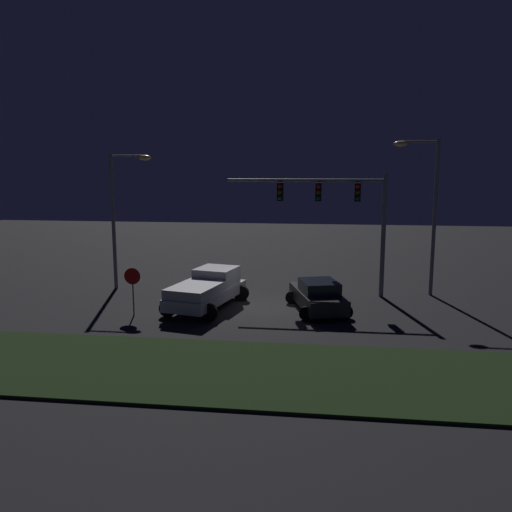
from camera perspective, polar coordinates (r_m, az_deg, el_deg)
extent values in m
plane|color=black|center=(25.49, 1.12, -5.65)|extent=(80.00, 80.00, 0.00)
cube|color=black|center=(17.62, -1.90, -12.52)|extent=(26.21, 5.69, 0.10)
cube|color=#B7B7BC|center=(25.23, -5.46, -4.27)|extent=(3.14, 5.71, 0.55)
cube|color=#B7B7BC|center=(26.13, -4.36, -2.20)|extent=(2.21, 2.26, 0.85)
cube|color=black|center=(26.10, -4.37, -1.93)|extent=(2.05, 1.87, 0.51)
cube|color=#B7B7BC|center=(24.17, -6.57, -3.68)|extent=(2.54, 3.37, 0.45)
cylinder|color=black|center=(27.43, -5.65, -3.75)|extent=(0.80, 0.22, 0.80)
cylinder|color=black|center=(26.63, -1.64, -4.11)|extent=(0.80, 0.22, 0.80)
cylinder|color=black|center=(24.10, -9.66, -5.70)|extent=(0.80, 0.22, 0.80)
cylinder|color=black|center=(23.17, -5.20, -6.21)|extent=(0.80, 0.22, 0.80)
cube|color=black|center=(24.90, 6.78, -4.63)|extent=(2.93, 4.72, 0.70)
cube|color=black|center=(24.52, 6.96, -3.35)|extent=(2.08, 2.36, 0.55)
cylinder|color=black|center=(26.16, 3.95, -4.55)|extent=(0.64, 0.22, 0.64)
cylinder|color=black|center=(26.61, 7.84, -4.38)|extent=(0.64, 0.22, 0.64)
cylinder|color=black|center=(23.35, 5.54, -6.30)|extent=(0.64, 0.22, 0.64)
cylinder|color=black|center=(23.85, 9.86, -6.06)|extent=(0.64, 0.22, 0.64)
cylinder|color=slate|center=(27.79, 13.82, 2.17)|extent=(0.24, 0.24, 6.50)
cylinder|color=slate|center=(27.42, 5.43, 8.28)|extent=(8.20, 0.18, 0.18)
cube|color=black|center=(27.48, 11.08, 6.90)|extent=(0.32, 0.44, 0.95)
sphere|color=red|center=(27.24, 11.13, 7.51)|extent=(0.22, 0.22, 0.22)
sphere|color=#59380A|center=(27.25, 11.11, 6.88)|extent=(0.22, 0.22, 0.22)
sphere|color=#0C4719|center=(27.26, 11.09, 6.25)|extent=(0.22, 0.22, 0.22)
cube|color=black|center=(27.42, 6.88, 7.00)|extent=(0.32, 0.44, 0.95)
sphere|color=red|center=(27.18, 6.89, 7.61)|extent=(0.22, 0.22, 0.22)
sphere|color=#59380A|center=(27.19, 6.87, 6.98)|extent=(0.22, 0.22, 0.22)
sphere|color=#0C4719|center=(27.21, 6.86, 6.35)|extent=(0.22, 0.22, 0.22)
cube|color=black|center=(27.51, 2.68, 7.06)|extent=(0.32, 0.44, 0.95)
sphere|color=red|center=(27.27, 2.64, 7.67)|extent=(0.22, 0.22, 0.22)
sphere|color=#59380A|center=(27.28, 2.64, 7.04)|extent=(0.22, 0.22, 0.22)
sphere|color=#0C4719|center=(27.30, 2.63, 6.42)|extent=(0.22, 0.22, 0.22)
cylinder|color=slate|center=(29.96, -15.41, 3.61)|extent=(0.20, 0.20, 7.54)
cylinder|color=slate|center=(29.47, -13.94, 10.63)|extent=(1.95, 0.12, 0.12)
ellipsoid|color=#F9CC72|center=(29.13, -12.11, 10.52)|extent=(0.70, 0.44, 0.30)
cylinder|color=slate|center=(28.84, 19.03, 3.91)|extent=(0.20, 0.20, 8.23)
cylinder|color=slate|center=(28.58, 17.54, 11.91)|extent=(1.92, 0.12, 0.12)
ellipsoid|color=#F9CC72|center=(28.43, 15.59, 11.81)|extent=(0.70, 0.44, 0.30)
cylinder|color=slate|center=(24.50, -13.36, -3.88)|extent=(0.07, 0.07, 2.20)
cylinder|color=#B20C0F|center=(24.31, -13.45, -2.18)|extent=(0.76, 0.03, 0.76)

